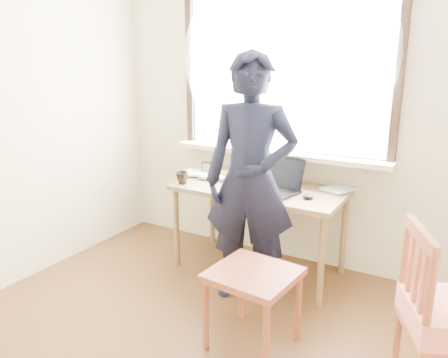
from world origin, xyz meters
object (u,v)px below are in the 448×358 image
Objects in this scene: laptop at (276,183)px; work_chair at (253,283)px; mug_dark at (182,178)px; mug_white at (265,174)px; person at (251,180)px; desk at (259,196)px.

laptop reaches higher than work_chair.
mug_dark is 0.20× the size of work_chair.
work_chair is at bearing -34.87° from mug_dark.
person reaches higher than mug_white.
desk is 0.76× the size of person.
laptop is 0.98m from work_chair.
mug_dark is at bearing -159.15° from desk.
person is (0.17, -0.61, 0.11)m from mug_white.
desk is at bearing 169.39° from laptop.
mug_white is 1.26m from work_chair.
desk is 0.26m from mug_white.
work_chair is at bearing -67.99° from mug_white.
mug_white is 0.69m from mug_dark.
laptop reaches higher than mug_white.
mug_dark is at bearing -139.92° from mug_white.
work_chair is (0.40, -0.90, -0.22)m from desk.
person reaches higher than work_chair.
desk reaches higher than work_chair.
laptop reaches higher than mug_dark.
person reaches higher than desk.
mug_dark is at bearing 145.13° from work_chair.
person is at bearing -74.31° from mug_white.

